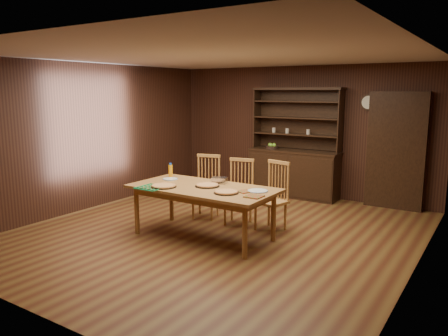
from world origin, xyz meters
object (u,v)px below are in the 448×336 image
Objects in this scene: dining_table at (203,192)px; chair_center at (240,189)px; juice_bottle at (171,170)px; china_hutch at (294,167)px; chair_left at (207,184)px; chair_right at (274,194)px.

chair_center is (0.08, 0.90, -0.13)m from dining_table.
chair_center is 1.15m from juice_bottle.
china_hutch is 2.16m from chair_center.
dining_table is (-0.06, -3.05, 0.08)m from china_hutch.
juice_bottle is (-0.95, -0.57, 0.30)m from chair_center.
chair_left reaches higher than juice_bottle.
chair_right is at bearing -11.03° from chair_center.
chair_right reaches higher than juice_bottle.
chair_left is 0.99× the size of chair_right.
chair_center reaches higher than juice_bottle.
chair_left is at bearing 122.29° from dining_table.
chair_right is at bearing 52.42° from dining_table.
china_hutch is at bearing 79.27° from chair_center.
chair_right reaches higher than chair_center.
dining_table is at bearing -20.58° from juice_bottle.
dining_table is 9.55× the size of juice_bottle.
china_hutch is 2.07× the size of chair_left.
dining_table is at bearing -106.01° from chair_center.
china_hutch reaches higher than chair_left.
dining_table is at bearing -91.18° from china_hutch.
chair_left is at bearing 63.19° from juice_bottle.
chair_left is 1.01× the size of chair_center.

